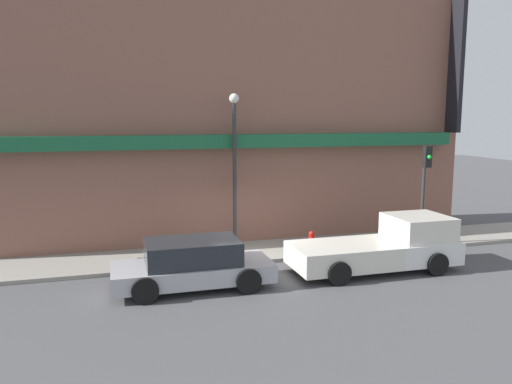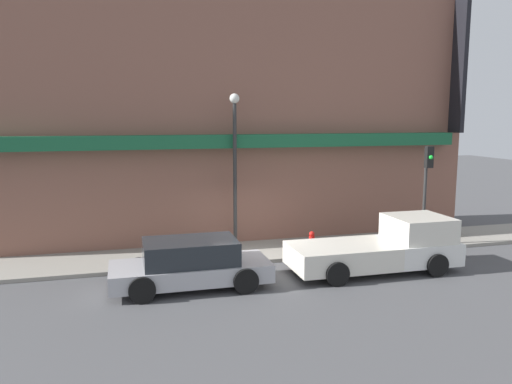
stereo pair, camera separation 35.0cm
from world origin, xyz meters
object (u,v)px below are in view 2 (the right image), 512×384
Objects in this scene: parked_car at (191,264)px; street_lamp at (235,153)px; pickup_truck at (384,247)px; fire_hydrant at (312,241)px; traffic_light at (427,178)px.

parked_car is 5.21m from street_lamp.
fire_hydrant is at bearing 118.77° from pickup_truck.
traffic_light is (9.22, 2.10, 2.02)m from parked_car.
fire_hydrant is 0.18× the size of traffic_light.
street_lamp is at bearing 156.86° from fire_hydrant.
street_lamp is (2.18, 3.68, 2.97)m from parked_car.
traffic_light is at bearing -12.63° from street_lamp.
pickup_truck is 6.33m from parked_car.
street_lamp is (-4.14, 3.68, 2.91)m from pickup_truck.
fire_hydrant is 4.29m from street_lamp.
fire_hydrant is 4.96m from traffic_light.
fire_hydrant is 0.12× the size of street_lamp.
parked_car is at bearing -120.67° from street_lamp.
traffic_light is at bearing 34.16° from pickup_truck.
pickup_truck is 0.96× the size of street_lamp.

